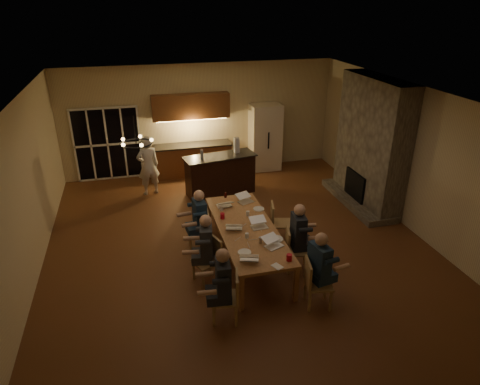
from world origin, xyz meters
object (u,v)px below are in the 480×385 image
person_right_near (319,269)px  laptop_e (224,201)px  mug_front (247,236)px  redcup_near (289,258)px  redcup_mid (222,216)px  bar_island (220,175)px  chair_left_far (198,230)px  chair_right_far (281,223)px  laptop_a (249,253)px  chandelier (136,143)px  bar_blender (237,145)px  chair_right_mid (298,250)px  chair_left_mid (206,261)px  person_left_mid (207,249)px  chair_left_near (225,298)px  laptop_b (274,241)px  laptop_d (259,222)px  plate_far (259,209)px  plate_left (245,252)px  chair_right_near (319,283)px  person_left_far (200,221)px  standing_person (148,166)px  dining_table (247,244)px  can_cola (225,195)px  laptop_c (234,223)px  refrigerator (265,137)px  person_right_mid (298,237)px  person_left_near (223,286)px  mug_mid (248,213)px  plate_near (276,239)px  bar_bottle (202,154)px  mug_back (221,208)px  can_silver (260,240)px

person_right_near → laptop_e: size_ratio=4.31×
mug_front → redcup_near: bearing=-61.0°
redcup_mid → bar_island: bearing=78.9°
chair_left_far → chair_right_far: same height
bar_island → laptop_a: size_ratio=5.92×
chandelier → bar_blender: (2.60, 3.77, -1.47)m
chair_right_mid → chair_left_mid: bearing=102.1°
person_left_mid → chair_left_near: bearing=13.9°
laptop_b → laptop_d: bearing=71.0°
chair_right_mid → laptop_d: laptop_d is taller
chair_right_far → plate_far: (-0.46, 0.17, 0.31)m
chair_left_near → plate_left: size_ratio=3.67×
chair_right_near → bar_blender: size_ratio=2.18×
person_left_far → mug_front: (0.73, -0.99, 0.11)m
standing_person → laptop_d: size_ratio=5.05×
standing_person → dining_table: bearing=100.6°
plate_far → person_right_near: bearing=-80.4°
chair_right_far → can_cola: size_ratio=7.42×
laptop_b → laptop_c: size_ratio=1.00×
refrigerator → laptop_c: (-2.13, -4.74, -0.14)m
laptop_e → redcup_near: (0.63, -2.34, -0.05)m
laptop_c → person_right_mid: bearing=171.1°
person_left_far → bar_blender: bar_blender is taller
dining_table → chair_left_mid: size_ratio=3.43×
person_right_mid → person_left_near: bearing=129.3°
mug_front → mug_mid: 0.90m
refrigerator → plate_near: bearing=-105.4°
refrigerator → plate_left: (-2.16, -5.66, -0.24)m
person_left_mid → bar_bottle: bearing=-178.9°
dining_table → laptop_d: (0.24, -0.06, 0.49)m
bar_island → laptop_c: size_ratio=5.92×
chandelier → person_left_mid: bearing=-7.9°
mug_back → can_silver: size_ratio=0.83×
bar_island → mug_mid: 2.83m
person_right_near → mug_back: (-1.17, 2.42, 0.11)m
refrigerator → chair_left_near: bearing=-112.8°
redcup_mid → laptop_d: bearing=-41.0°
person_right_mid → redcup_mid: size_ratio=11.50×
chair_right_near → plate_left: chair_right_near is taller
laptop_b → chair_right_near: bearing=-81.5°
chair_left_near → plate_left: (0.53, 0.75, 0.31)m
plate_left → bar_bottle: bearing=90.7°
dining_table → person_left_far: bearing=144.3°
laptop_a → plate_far: bearing=-93.0°
bar_island → dining_table: bearing=-101.9°
mug_front → plate_far: mug_front is taller
chair_left_mid → plate_near: (1.32, -0.06, 0.31)m
person_left_mid → chair_left_far: bearing=-171.4°
redcup_mid → chair_right_near: bearing=-60.6°
refrigerator → bar_bottle: size_ratio=8.33×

